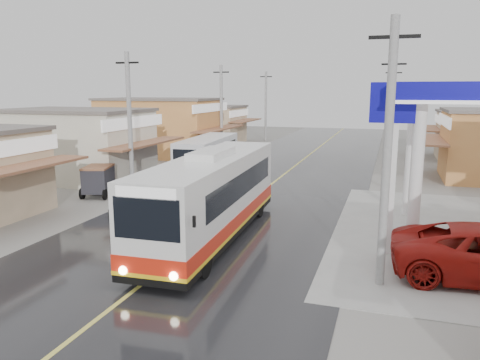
{
  "coord_description": "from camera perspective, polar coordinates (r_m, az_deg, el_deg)",
  "views": [
    {
      "loc": [
        7.07,
        -14.29,
        5.95
      ],
      "look_at": [
        0.75,
        5.25,
        1.97
      ],
      "focal_mm": 35.0,
      "sensor_mm": 36.0,
      "label": 1
    }
  ],
  "objects": [
    {
      "name": "centre_line",
      "position": [
        30.7,
        4.26,
        -0.18
      ],
      "size": [
        0.15,
        90.0,
        0.01
      ],
      "primitive_type": "cube",
      "color": "#D8CC4C",
      "rests_on": "road"
    },
    {
      "name": "coach_bus",
      "position": [
        18.81,
        -3.35,
        -1.99
      ],
      "size": [
        3.0,
        11.61,
        3.6
      ],
      "rotation": [
        0.0,
        0.0,
        0.04
      ],
      "color": "silver",
      "rests_on": "road"
    },
    {
      "name": "second_bus",
      "position": [
        32.23,
        -3.95,
        2.94
      ],
      "size": [
        2.8,
        8.29,
        2.7
      ],
      "rotation": [
        0.0,
        0.0,
        0.07
      ],
      "color": "silver",
      "rests_on": "road"
    },
    {
      "name": "road",
      "position": [
        30.71,
        4.26,
        -0.21
      ],
      "size": [
        12.0,
        90.0,
        0.02
      ],
      "primitive_type": "cube",
      "color": "black",
      "rests_on": "ground"
    },
    {
      "name": "utility_poles_left",
      "position": [
        33.92,
        -6.9,
        0.79
      ],
      "size": [
        1.6,
        50.0,
        8.0
      ],
      "primitive_type": null,
      "color": "gray",
      "rests_on": "ground"
    },
    {
      "name": "shopfronts_left",
      "position": [
        38.48,
        -13.79,
        1.76
      ],
      "size": [
        11.0,
        44.0,
        5.2
      ],
      "primitive_type": null,
      "color": "tan",
      "rests_on": "ground"
    },
    {
      "name": "cyclist",
      "position": [
        22.59,
        -11.18,
        -2.71
      ],
      "size": [
        0.84,
        1.99,
        2.09
      ],
      "rotation": [
        0.0,
        0.0,
        -0.09
      ],
      "color": "black",
      "rests_on": "ground"
    },
    {
      "name": "ground",
      "position": [
        17.01,
        -7.99,
        -9.6
      ],
      "size": [
        120.0,
        120.0,
        0.0
      ],
      "primitive_type": "plane",
      "color": "slate",
      "rests_on": "ground"
    },
    {
      "name": "utility_poles_right",
      "position": [
        29.88,
        17.41,
        -1.02
      ],
      "size": [
        1.6,
        36.0,
        8.0
      ],
      "primitive_type": null,
      "color": "gray",
      "rests_on": "ground"
    },
    {
      "name": "tricycle_near",
      "position": [
        27.53,
        -16.92,
        0.11
      ],
      "size": [
        2.06,
        2.4,
        1.73
      ],
      "rotation": [
        0.0,
        0.0,
        0.3
      ],
      "color": "#26262D",
      "rests_on": "ground"
    }
  ]
}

